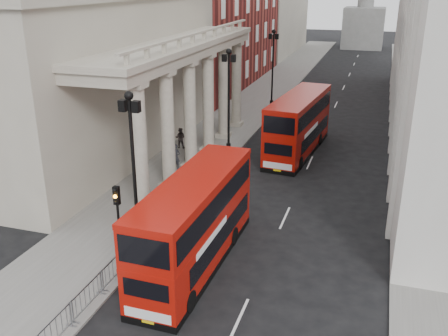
# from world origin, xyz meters

# --- Properties ---
(ground) EXTENTS (260.00, 260.00, 0.00)m
(ground) POSITION_xyz_m (0.00, 0.00, 0.00)
(ground) COLOR black
(ground) RESTS_ON ground
(sidewalk_west) EXTENTS (6.00, 140.00, 0.12)m
(sidewalk_west) POSITION_xyz_m (-3.00, 30.00, 0.06)
(sidewalk_west) COLOR slate
(sidewalk_west) RESTS_ON ground
(sidewalk_east) EXTENTS (3.00, 140.00, 0.12)m
(sidewalk_east) POSITION_xyz_m (13.50, 30.00, 0.06)
(sidewalk_east) COLOR slate
(sidewalk_east) RESTS_ON ground
(kerb) EXTENTS (0.20, 140.00, 0.14)m
(kerb) POSITION_xyz_m (-0.05, 30.00, 0.07)
(kerb) COLOR slate
(kerb) RESTS_ON ground
(portico_building) EXTENTS (9.00, 28.00, 12.00)m
(portico_building) POSITION_xyz_m (-10.50, 18.00, 6.00)
(portico_building) COLOR gray
(portico_building) RESTS_ON ground
(lamp_post_south) EXTENTS (1.05, 0.44, 8.32)m
(lamp_post_south) POSITION_xyz_m (-0.60, 4.00, 4.91)
(lamp_post_south) COLOR black
(lamp_post_south) RESTS_ON sidewalk_west
(lamp_post_mid) EXTENTS (1.05, 0.44, 8.32)m
(lamp_post_mid) POSITION_xyz_m (-0.60, 20.00, 4.91)
(lamp_post_mid) COLOR black
(lamp_post_mid) RESTS_ON sidewalk_west
(lamp_post_north) EXTENTS (1.05, 0.44, 8.32)m
(lamp_post_north) POSITION_xyz_m (-0.60, 36.00, 4.91)
(lamp_post_north) COLOR black
(lamp_post_north) RESTS_ON sidewalk_west
(traffic_light) EXTENTS (0.28, 0.33, 4.30)m
(traffic_light) POSITION_xyz_m (-0.50, 1.98, 3.11)
(traffic_light) COLOR black
(traffic_light) RESTS_ON sidewalk_west
(crowd_barriers) EXTENTS (0.50, 18.75, 1.10)m
(crowd_barriers) POSITION_xyz_m (-0.35, 2.23, 0.67)
(crowd_barriers) COLOR gray
(crowd_barriers) RESTS_ON sidewalk_west
(bus_near) EXTENTS (2.76, 10.57, 4.54)m
(bus_near) POSITION_xyz_m (2.75, 3.59, 2.37)
(bus_near) COLOR #A71007
(bus_near) RESTS_ON ground
(bus_far) EXTENTS (3.70, 11.15, 4.73)m
(bus_far) POSITION_xyz_m (4.64, 22.18, 2.47)
(bus_far) COLOR #A30F07
(bus_far) RESTS_ON ground
(pedestrian_a) EXTENTS (0.70, 0.47, 1.88)m
(pedestrian_a) POSITION_xyz_m (-3.25, 15.36, 1.06)
(pedestrian_a) COLOR black
(pedestrian_a) RESTS_ON sidewalk_west
(pedestrian_b) EXTENTS (0.91, 0.75, 1.72)m
(pedestrian_b) POSITION_xyz_m (-4.81, 20.06, 0.98)
(pedestrian_b) COLOR #2A2322
(pedestrian_b) RESTS_ON sidewalk_west
(pedestrian_c) EXTENTS (0.95, 0.71, 1.74)m
(pedestrian_c) POSITION_xyz_m (-3.18, 18.40, 0.99)
(pedestrian_c) COLOR black
(pedestrian_c) RESTS_ON sidewalk_west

